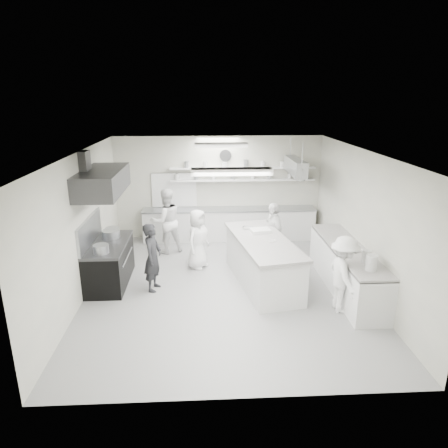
{
  "coord_description": "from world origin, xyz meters",
  "views": [
    {
      "loc": [
        -0.47,
        -8.21,
        4.1
      ],
      "look_at": [
        0.01,
        0.6,
        1.3
      ],
      "focal_mm": 32.58,
      "sensor_mm": 36.0,
      "label": 1
    }
  ],
  "objects_px": {
    "prep_island": "(262,262)",
    "cook_back": "(166,221)",
    "stove": "(110,264)",
    "back_counter": "(229,224)",
    "right_counter": "(346,269)",
    "cook_stove": "(153,257)"
  },
  "relations": [
    {
      "from": "right_counter",
      "to": "cook_stove",
      "type": "relative_size",
      "value": 2.17
    },
    {
      "from": "right_counter",
      "to": "cook_back",
      "type": "relative_size",
      "value": 1.86
    },
    {
      "from": "right_counter",
      "to": "cook_stove",
      "type": "distance_m",
      "value": 4.23
    },
    {
      "from": "prep_island",
      "to": "cook_back",
      "type": "bearing_deg",
      "value": 128.46
    },
    {
      "from": "stove",
      "to": "right_counter",
      "type": "distance_m",
      "value": 5.28
    },
    {
      "from": "prep_island",
      "to": "cook_back",
      "type": "xyz_separation_m",
      "value": [
        -2.31,
        2.03,
        0.38
      ]
    },
    {
      "from": "cook_back",
      "to": "stove",
      "type": "bearing_deg",
      "value": 33.62
    },
    {
      "from": "right_counter",
      "to": "prep_island",
      "type": "distance_m",
      "value": 1.84
    },
    {
      "from": "stove",
      "to": "prep_island",
      "type": "xyz_separation_m",
      "value": [
        3.46,
        -0.19,
        0.05
      ]
    },
    {
      "from": "cook_stove",
      "to": "cook_back",
      "type": "bearing_deg",
      "value": 10.54
    },
    {
      "from": "back_counter",
      "to": "cook_back",
      "type": "relative_size",
      "value": 2.82
    },
    {
      "from": "stove",
      "to": "back_counter",
      "type": "distance_m",
      "value": 4.03
    },
    {
      "from": "back_counter",
      "to": "prep_island",
      "type": "xyz_separation_m",
      "value": [
        0.56,
        -2.99,
        0.04
      ]
    },
    {
      "from": "right_counter",
      "to": "cook_stove",
      "type": "bearing_deg",
      "value": 177.31
    },
    {
      "from": "stove",
      "to": "right_counter",
      "type": "bearing_deg",
      "value": -6.52
    },
    {
      "from": "stove",
      "to": "cook_back",
      "type": "relative_size",
      "value": 1.02
    },
    {
      "from": "back_counter",
      "to": "right_counter",
      "type": "distance_m",
      "value": 4.13
    },
    {
      "from": "right_counter",
      "to": "cook_stove",
      "type": "height_order",
      "value": "cook_stove"
    },
    {
      "from": "cook_stove",
      "to": "stove",
      "type": "bearing_deg",
      "value": 82.08
    },
    {
      "from": "prep_island",
      "to": "cook_stove",
      "type": "height_order",
      "value": "cook_stove"
    },
    {
      "from": "back_counter",
      "to": "cook_stove",
      "type": "bearing_deg",
      "value": -120.28
    },
    {
      "from": "prep_island",
      "to": "right_counter",
      "type": "bearing_deg",
      "value": -23.18
    }
  ]
}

